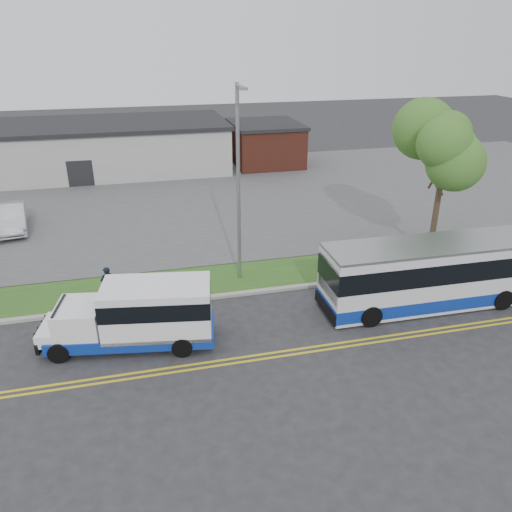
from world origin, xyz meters
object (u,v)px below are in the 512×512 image
object	(u,v)px
tree_east	(446,146)
pedestrian	(108,284)
streetlight_near	(239,180)
shuttle_bus	(141,313)
parked_car_a	(11,218)
transit_bus	(441,273)

from	to	relation	value
tree_east	pedestrian	distance (m)	18.24
tree_east	streetlight_near	bearing A→B (deg)	-178.58
shuttle_bus	parked_car_a	size ratio (longest dim) A/B	1.47
shuttle_bus	pedestrian	world-z (taller)	shuttle_bus
transit_bus	parked_car_a	world-z (taller)	transit_bus
transit_bus	parked_car_a	bearing A→B (deg)	145.98
streetlight_near	parked_car_a	world-z (taller)	streetlight_near
streetlight_near	pedestrian	xyz separation A→B (m)	(-6.44, -0.83, -4.28)
shuttle_bus	parked_car_a	world-z (taller)	shuttle_bus
shuttle_bus	parked_car_a	distance (m)	16.53
streetlight_near	shuttle_bus	xyz separation A→B (m)	(-5.03, -4.63, -3.83)
shuttle_bus	transit_bus	distance (m)	13.44
pedestrian	parked_car_a	xyz separation A→B (m)	(-6.12, 10.90, -0.06)
pedestrian	parked_car_a	world-z (taller)	pedestrian
tree_east	transit_bus	size ratio (longest dim) A/B	0.75
streetlight_near	parked_car_a	distance (m)	16.67
tree_east	pedestrian	world-z (taller)	tree_east
streetlight_near	transit_bus	bearing A→B (deg)	-28.29
shuttle_bus	streetlight_near	bearing A→B (deg)	51.88
streetlight_near	pedestrian	distance (m)	7.77
streetlight_near	pedestrian	size ratio (longest dim) A/B	5.54
transit_bus	parked_car_a	size ratio (longest dim) A/B	2.30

